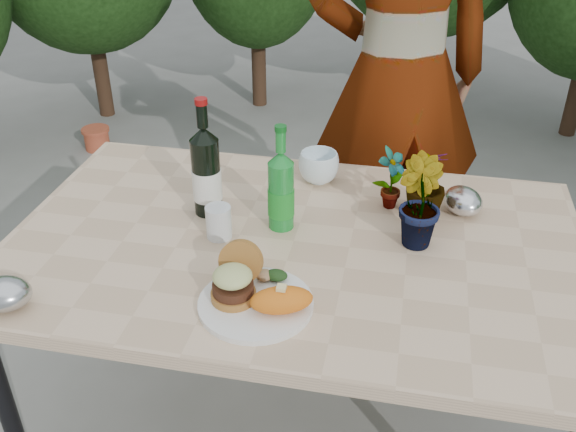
% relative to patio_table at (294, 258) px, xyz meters
% --- Properties ---
extents(ground, '(80.00, 80.00, 0.00)m').
position_rel_patio_table_xyz_m(ground, '(0.00, 0.00, -0.69)').
color(ground, slate).
rests_on(ground, ground).
extents(patio_table, '(1.60, 1.00, 0.75)m').
position_rel_patio_table_xyz_m(patio_table, '(0.00, 0.00, 0.00)').
color(patio_table, beige).
rests_on(patio_table, ground).
extents(dinner_plate, '(0.28, 0.28, 0.01)m').
position_rel_patio_table_xyz_m(dinner_plate, '(-0.03, -0.30, 0.06)').
color(dinner_plate, white).
rests_on(dinner_plate, patio_table).
extents(burger_stack, '(0.11, 0.16, 0.11)m').
position_rel_patio_table_xyz_m(burger_stack, '(-0.09, -0.28, 0.12)').
color(burger_stack, '#B7722D').
rests_on(burger_stack, dinner_plate).
extents(sweet_potato, '(0.17, 0.12, 0.06)m').
position_rel_patio_table_xyz_m(sweet_potato, '(0.03, -0.32, 0.10)').
color(sweet_potato, orange).
rests_on(sweet_potato, dinner_plate).
extents(grilled_veg, '(0.08, 0.05, 0.03)m').
position_rel_patio_table_xyz_m(grilled_veg, '(-0.02, -0.20, 0.09)').
color(grilled_veg, olive).
rests_on(grilled_veg, dinner_plate).
extents(wine_bottle, '(0.09, 0.09, 0.36)m').
position_rel_patio_table_xyz_m(wine_bottle, '(-0.28, 0.10, 0.19)').
color(wine_bottle, black).
rests_on(wine_bottle, patio_table).
extents(sparkling_water, '(0.08, 0.08, 0.31)m').
position_rel_patio_table_xyz_m(sparkling_water, '(-0.05, 0.07, 0.17)').
color(sparkling_water, '#17812B').
rests_on(sparkling_water, patio_table).
extents(plastic_cup, '(0.07, 0.07, 0.09)m').
position_rel_patio_table_xyz_m(plastic_cup, '(-0.21, -0.02, 0.10)').
color(plastic_cup, silver).
rests_on(plastic_cup, patio_table).
extents(seedling_left, '(0.12, 0.12, 0.19)m').
position_rel_patio_table_xyz_m(seedling_left, '(0.25, 0.24, 0.15)').
color(seedling_left, '#26571E').
rests_on(seedling_left, patio_table).
extents(seedling_mid, '(0.17, 0.18, 0.25)m').
position_rel_patio_table_xyz_m(seedling_mid, '(0.33, 0.06, 0.18)').
color(seedling_mid, '#24561D').
rests_on(seedling_mid, patio_table).
extents(seedling_right, '(0.16, 0.16, 0.21)m').
position_rel_patio_table_xyz_m(seedling_right, '(0.35, 0.21, 0.16)').
color(seedling_right, '#2D5D20').
rests_on(seedling_right, patio_table).
extents(blue_bowl, '(0.15, 0.15, 0.10)m').
position_rel_patio_table_xyz_m(blue_bowl, '(0.01, 0.36, 0.11)').
color(blue_bowl, white).
rests_on(blue_bowl, patio_table).
extents(foil_packet_left, '(0.15, 0.13, 0.08)m').
position_rel_patio_table_xyz_m(foil_packet_left, '(-0.62, -0.42, 0.10)').
color(foil_packet_left, '#AFB2B6').
rests_on(foil_packet_left, patio_table).
extents(foil_packet_right, '(0.16, 0.17, 0.08)m').
position_rel_patio_table_xyz_m(foil_packet_right, '(0.46, 0.25, 0.10)').
color(foil_packet_right, silver).
rests_on(foil_packet_right, patio_table).
extents(person, '(0.82, 0.68, 1.92)m').
position_rel_patio_table_xyz_m(person, '(0.23, 0.80, 0.27)').
color(person, '#A16B50').
rests_on(person, ground).
extents(terracotta_pot, '(0.17, 0.17, 0.14)m').
position_rel_patio_table_xyz_m(terracotta_pot, '(-1.61, 1.87, -0.62)').
color(terracotta_pot, '#B64A2E').
rests_on(terracotta_pot, ground).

